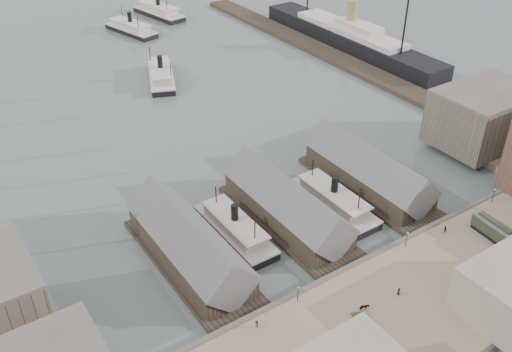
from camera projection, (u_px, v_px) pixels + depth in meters
ground at (332, 261)px, 125.01m from camera, size 900.00×900.00×0.00m
quay at (399, 314)px, 110.55m from camera, size 180.00×30.00×2.00m
seawall at (348, 270)px, 120.76m from camera, size 180.00×1.20×2.30m
east_wharf at (336, 58)px, 223.62m from camera, size 10.00×180.00×1.60m
ferry_shed_west at (190, 246)px, 122.07m from camera, size 14.00×42.00×12.60m
ferry_shed_center at (287, 206)px, 134.22m from camera, size 14.00×42.00×12.60m
ferry_shed_east at (368, 173)px, 146.36m from camera, size 14.00×42.00×12.60m
warehouse_east_back at (484, 117)px, 162.03m from camera, size 28.00×20.00×15.00m
lamp_post_near_w at (298, 291)px, 110.56m from camera, size 0.44×0.44×3.92m
lamp_post_near_e at (407, 237)px, 124.57m from camera, size 0.44×0.44×3.92m
lamp_post_far_e at (494, 193)px, 138.59m from camera, size 0.44×0.44×3.92m
ferry_docked_west at (235, 228)px, 131.21m from camera, size 7.70×25.65×9.16m
ferry_docked_east at (333, 200)px, 140.38m from camera, size 8.01×26.72×9.54m
ferry_open_near at (161, 75)px, 205.39m from camera, size 18.59×29.19×10.04m
ferry_open_mid at (131, 28)px, 248.80m from camera, size 14.78×28.64×9.81m
ferry_open_far at (159, 11)px, 268.47m from camera, size 14.40×31.05×10.68m
ocean_steamer at (350, 37)px, 233.77m from camera, size 13.19×96.40×19.28m
tram at (493, 230)px, 127.50m from camera, size 3.81×11.28×3.94m
horse_cart_center at (362, 310)px, 108.97m from camera, size 4.87×2.93×1.51m
horse_cart_right at (479, 283)px, 115.17m from camera, size 4.81×2.39×1.65m
pedestrian_2 at (257, 324)px, 106.05m from camera, size 0.85×1.17×1.62m
pedestrian_4 at (399, 291)px, 113.16m from camera, size 0.90×0.97×1.67m
pedestrian_5 at (462, 286)px, 114.35m from camera, size 0.73×0.73×1.64m
pedestrian_6 at (445, 229)px, 129.63m from camera, size 0.89×1.01×1.75m
pedestrian_7 at (508, 256)px, 122.21m from camera, size 0.89×1.17×1.60m
pedestrian_8 at (491, 234)px, 128.25m from camera, size 0.83×1.12×1.76m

